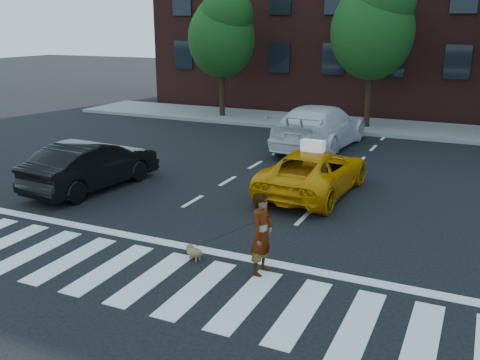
% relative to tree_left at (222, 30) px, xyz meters
% --- Properties ---
extents(ground, '(120.00, 120.00, 0.00)m').
position_rel_tree_left_xyz_m(ground, '(6.97, -17.00, -4.44)').
color(ground, black).
rests_on(ground, ground).
extents(crosswalk, '(13.00, 2.40, 0.01)m').
position_rel_tree_left_xyz_m(crosswalk, '(6.97, -17.00, -4.43)').
color(crosswalk, silver).
rests_on(crosswalk, ground).
extents(stop_line, '(12.00, 0.30, 0.01)m').
position_rel_tree_left_xyz_m(stop_line, '(6.97, -15.40, -4.43)').
color(stop_line, silver).
rests_on(stop_line, ground).
extents(sidewalk_far, '(30.00, 4.00, 0.15)m').
position_rel_tree_left_xyz_m(sidewalk_far, '(6.97, 0.50, -4.37)').
color(sidewalk_far, slate).
rests_on(sidewalk_far, ground).
extents(building, '(26.00, 10.00, 12.00)m').
position_rel_tree_left_xyz_m(building, '(6.97, 8.00, 1.56)').
color(building, '#431C18').
rests_on(building, ground).
extents(tree_left, '(3.39, 3.38, 6.50)m').
position_rel_tree_left_xyz_m(tree_left, '(0.00, 0.00, 0.00)').
color(tree_left, black).
rests_on(tree_left, ground).
extents(tree_mid, '(3.69, 3.69, 7.10)m').
position_rel_tree_left_xyz_m(tree_mid, '(7.50, -0.00, 0.41)').
color(tree_mid, black).
rests_on(tree_mid, ground).
extents(taxi, '(2.37, 4.72, 1.28)m').
position_rel_tree_left_xyz_m(taxi, '(8.16, -10.44, -3.80)').
color(taxi, orange).
rests_on(taxi, ground).
extents(black_sedan, '(1.93, 4.50, 1.44)m').
position_rel_tree_left_xyz_m(black_sedan, '(2.06, -12.75, -3.72)').
color(black_sedan, black).
rests_on(black_sedan, ground).
extents(white_suv, '(2.71, 6.03, 1.71)m').
position_rel_tree_left_xyz_m(white_suv, '(6.60, -4.68, -3.58)').
color(white_suv, silver).
rests_on(white_suv, ground).
extents(woman, '(0.45, 0.63, 1.65)m').
position_rel_tree_left_xyz_m(woman, '(8.80, -15.90, -3.61)').
color(woman, '#999999').
rests_on(woman, ground).
extents(dog, '(0.48, 0.33, 0.29)m').
position_rel_tree_left_xyz_m(dog, '(7.26, -15.88, -4.27)').
color(dog, olive).
rests_on(dog, ground).
extents(taxi_sign, '(0.66, 0.31, 0.32)m').
position_rel_tree_left_xyz_m(taxi_sign, '(8.16, -10.64, -3.00)').
color(taxi_sign, white).
rests_on(taxi_sign, taxi).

